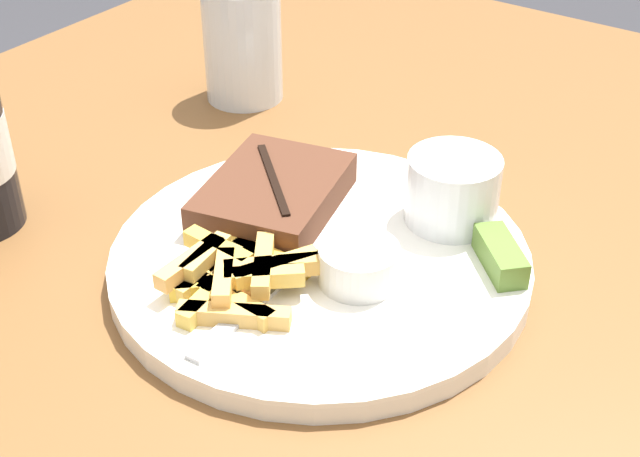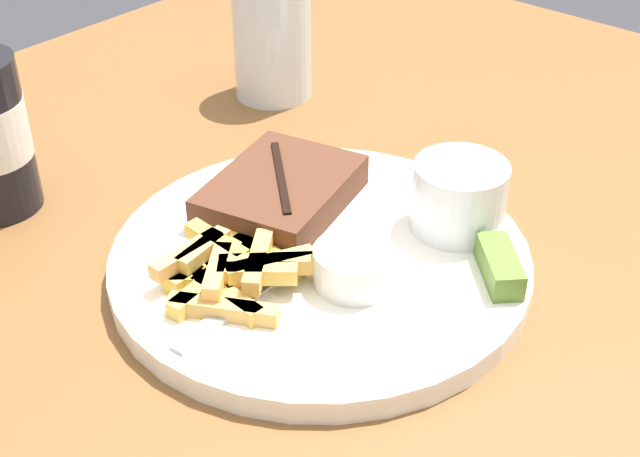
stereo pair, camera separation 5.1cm
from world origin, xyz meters
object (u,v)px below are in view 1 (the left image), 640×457
(coleslaw_cup, at_px, (453,186))
(dipping_sauce_cup, at_px, (359,263))
(steak_portion, at_px, (274,194))
(pickle_spear, at_px, (500,256))
(drinking_glass, at_px, (243,43))
(dinner_plate, at_px, (320,261))
(fork_utensil, at_px, (255,309))

(coleslaw_cup, distance_m, dipping_sauce_cup, 0.11)
(steak_portion, height_order, dipping_sauce_cup, same)
(dipping_sauce_cup, distance_m, pickle_spear, 0.10)
(dipping_sauce_cup, distance_m, drinking_glass, 0.34)
(dinner_plate, height_order, steak_portion, steak_portion)
(fork_utensil, bearing_deg, pickle_spear, -41.54)
(coleslaw_cup, distance_m, pickle_spear, 0.07)
(pickle_spear, height_order, drinking_glass, drinking_glass)
(fork_utensil, distance_m, drinking_glass, 0.36)
(coleslaw_cup, xyz_separation_m, pickle_spear, (-0.03, -0.06, -0.02))
(steak_portion, bearing_deg, dipping_sauce_cup, -110.81)
(dipping_sauce_cup, bearing_deg, fork_utensil, 150.86)
(dinner_plate, xyz_separation_m, pickle_spear, (0.06, -0.12, 0.02))
(coleslaw_cup, relative_size, drinking_glass, 0.62)
(steak_portion, relative_size, drinking_glass, 1.25)
(dinner_plate, relative_size, fork_utensil, 2.29)
(dinner_plate, height_order, dipping_sauce_cup, dipping_sauce_cup)
(coleslaw_cup, bearing_deg, steak_portion, 118.65)
(dinner_plate, relative_size, dipping_sauce_cup, 5.46)
(steak_portion, distance_m, dipping_sauce_cup, 0.11)
(dinner_plate, height_order, coleslaw_cup, coleslaw_cup)
(steak_portion, distance_m, fork_utensil, 0.13)
(coleslaw_cup, bearing_deg, dinner_plate, 148.07)
(dipping_sauce_cup, relative_size, drinking_glass, 0.49)
(drinking_glass, bearing_deg, pickle_spear, -111.72)
(dinner_plate, bearing_deg, drinking_glass, 49.66)
(coleslaw_cup, relative_size, dipping_sauce_cup, 1.26)
(coleslaw_cup, relative_size, pickle_spear, 1.26)
(coleslaw_cup, distance_m, fork_utensil, 0.18)
(coleslaw_cup, distance_m, drinking_glass, 0.31)
(pickle_spear, bearing_deg, fork_utensil, 141.31)
(dipping_sauce_cup, xyz_separation_m, pickle_spear, (0.07, -0.07, -0.01))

